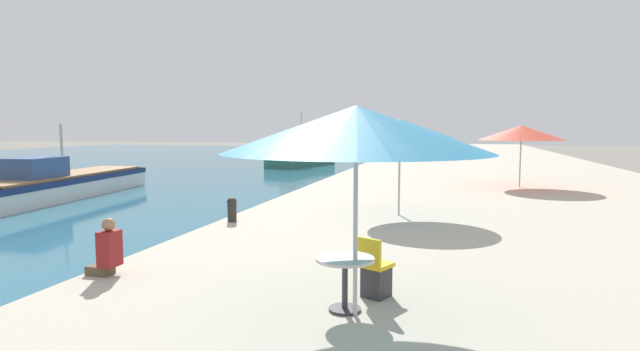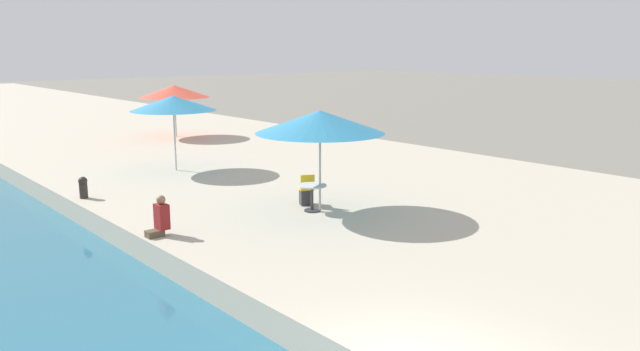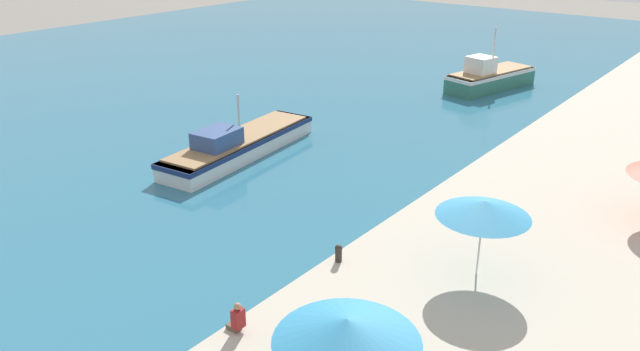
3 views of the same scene
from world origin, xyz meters
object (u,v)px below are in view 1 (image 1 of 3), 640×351
object	(u,v)px
fishing_boat_near	(61,183)
cafe_umbrella_white	(400,129)
cafe_table	(345,272)
cafe_umbrella_striped	(521,133)
cafe_chair_left	(375,276)
cafe_umbrella_pink	(356,129)
person_at_quay	(107,250)
fishing_boat_mid	(301,155)
mooring_bollard	(232,209)

from	to	relation	value
fishing_boat_near	cafe_umbrella_white	distance (m)	16.20
fishing_boat_near	cafe_table	bearing A→B (deg)	-43.81
cafe_umbrella_striped	cafe_umbrella_white	bearing A→B (deg)	-117.40
cafe_umbrella_white	cafe_chair_left	world-z (taller)	cafe_umbrella_white
cafe_umbrella_pink	person_at_quay	size ratio (longest dim) A/B	3.55
cafe_table	fishing_boat_near	bearing A→B (deg)	142.47
fishing_boat_mid	person_at_quay	distance (m)	33.13
fishing_boat_near	cafe_chair_left	bearing A→B (deg)	-41.73
mooring_bollard	cafe_umbrella_striped	bearing A→B (deg)	50.89
fishing_boat_mid	person_at_quay	world-z (taller)	fishing_boat_mid
cafe_table	cafe_umbrella_striped	bearing A→B (deg)	75.48
fishing_boat_near	person_at_quay	world-z (taller)	fishing_boat_near
cafe_umbrella_white	cafe_chair_left	size ratio (longest dim) A/B	3.38
cafe_umbrella_pink	person_at_quay	world-z (taller)	cafe_umbrella_pink
cafe_umbrella_striped	cafe_umbrella_pink	bearing A→B (deg)	-103.83
cafe_umbrella_striped	cafe_chair_left	size ratio (longest dim) A/B	3.83
cafe_umbrella_striped	fishing_boat_near	bearing A→B (deg)	-168.75
cafe_umbrella_white	cafe_chair_left	xyz separation A→B (m)	(0.41, -7.11, -2.13)
cafe_umbrella_pink	cafe_table	bearing A→B (deg)	140.13
cafe_umbrella_pink	mooring_bollard	size ratio (longest dim) A/B	5.34
person_at_quay	cafe_umbrella_white	bearing A→B (deg)	60.16
fishing_boat_near	cafe_umbrella_striped	size ratio (longest dim) A/B	3.04
fishing_boat_near	cafe_umbrella_white	bearing A→B (deg)	-21.42
fishing_boat_mid	cafe_table	world-z (taller)	fishing_boat_mid
fishing_boat_mid	cafe_chair_left	xyz separation A→B (m)	(11.16, -32.38, 0.06)
cafe_umbrella_white	cafe_chair_left	distance (m)	7.44
fishing_boat_mid	cafe_chair_left	bearing A→B (deg)	-57.23
cafe_umbrella_pink	cafe_chair_left	distance (m)	2.29
fishing_boat_mid	cafe_umbrella_striped	xyz separation A→B (m)	(14.95, -17.17, 2.02)
cafe_umbrella_white	cafe_table	xyz separation A→B (m)	(0.09, -7.76, -1.93)
cafe_umbrella_striped	cafe_chair_left	distance (m)	15.80
fishing_boat_mid	person_at_quay	size ratio (longest dim) A/B	8.05
fishing_boat_mid	cafe_umbrella_striped	world-z (taller)	fishing_boat_mid
cafe_chair_left	mooring_bollard	distance (m)	6.72
mooring_bollard	cafe_table	bearing A→B (deg)	-52.59
fishing_boat_mid	cafe_umbrella_white	world-z (taller)	fishing_boat_mid
cafe_umbrella_pink	mooring_bollard	bearing A→B (deg)	127.80
cafe_umbrella_pink	cafe_table	xyz separation A→B (m)	(-0.17, 0.14, -1.93)
fishing_boat_near	mooring_bollard	distance (m)	12.97
cafe_chair_left	person_at_quay	xyz separation A→B (m)	(-4.53, -0.08, 0.11)
cafe_umbrella_striped	cafe_table	bearing A→B (deg)	-104.52
cafe_umbrella_pink	cafe_umbrella_striped	distance (m)	16.48
cafe_umbrella_striped	cafe_chair_left	xyz separation A→B (m)	(-3.79, -15.21, -1.96)
fishing_boat_mid	cafe_umbrella_white	bearing A→B (deg)	-53.19
fishing_boat_near	cafe_umbrella_striped	distance (m)	20.17
cafe_umbrella_white	person_at_quay	xyz separation A→B (m)	(-4.13, -7.19, -2.03)
cafe_table	cafe_chair_left	world-z (taller)	cafe_chair_left
cafe_umbrella_pink	fishing_boat_mid	bearing A→B (deg)	108.37
cafe_umbrella_pink	cafe_table	world-z (taller)	cafe_umbrella_pink
cafe_umbrella_white	cafe_umbrella_striped	size ratio (longest dim) A/B	0.88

